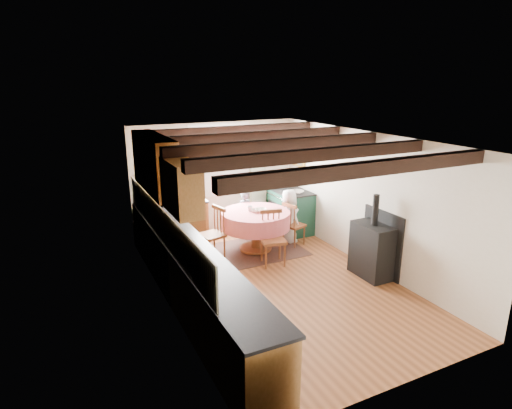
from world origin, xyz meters
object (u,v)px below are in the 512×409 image
dining_table (256,231)px  cast_iron_stove (373,236)px  child_right (289,216)px  chair_left (212,233)px  chair_right (294,224)px  aga_range (290,211)px  child_far (244,214)px  chair_near (273,238)px  cup (250,209)px

dining_table → cast_iron_stove: (1.29, -1.87, 0.32)m
child_right → chair_left: bearing=84.0°
child_right → dining_table: bearing=89.9°
cast_iron_stove → dining_table: bearing=124.5°
chair_right → aga_range: aga_range is taller
cast_iron_stove → child_far: (-1.18, 2.63, -0.21)m
aga_range → cast_iron_stove: 2.55m
chair_near → cup: bearing=108.6°
chair_near → chair_left: chair_near is taller
child_right → cup: child_right is taller
chair_left → chair_right: bearing=74.8°
dining_table → child_far: (0.11, 0.76, 0.11)m
chair_right → aga_range: (0.33, 0.72, 0.03)m
aga_range → cup: aga_range is taller
chair_near → chair_left: size_ratio=1.01×
cast_iron_stove → child_right: (-0.46, 2.00, -0.16)m
chair_left → child_right: bearing=80.8°
dining_table → chair_right: size_ratio=1.49×
child_far → child_right: 0.96m
chair_right → cast_iron_stove: bearing=175.6°
aga_range → chair_near: bearing=-130.2°
chair_near → cup: (-0.08, 0.80, 0.35)m
chair_left → dining_table: bearing=75.2°
cast_iron_stove → child_right: size_ratio=1.29×
chair_near → child_right: child_right is taller
child_right → cast_iron_stove: bearing=-176.2°
chair_right → child_far: 1.10m
child_far → child_right: (0.72, -0.63, 0.04)m
dining_table → aga_range: bearing=29.6°
chair_left → child_right: size_ratio=0.89×
cast_iron_stove → cup: size_ratio=13.43×
chair_right → child_right: 0.21m
aga_range → cast_iron_stove: size_ratio=0.71×
chair_near → cast_iron_stove: bearing=-29.1°
chair_near → cup: size_ratio=9.27×
chair_near → aga_range: 1.82m
dining_table → child_right: 0.85m
dining_table → child_far: bearing=82.1°
aga_range → child_far: (-1.07, 0.10, 0.04)m
chair_left → cup: size_ratio=9.20×
aga_range → cup: 1.44m
dining_table → child_right: size_ratio=1.19×
chair_near → dining_table: bearing=103.0°
chair_right → aga_range: 0.79m
chair_near → child_right: bearing=58.9°
chair_near → cast_iron_stove: cast_iron_stove is taller
chair_left → cast_iron_stove: cast_iron_stove is taller
chair_right → child_right: child_right is taller
cast_iron_stove → cup: 2.39m
chair_left → aga_range: size_ratio=0.96×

